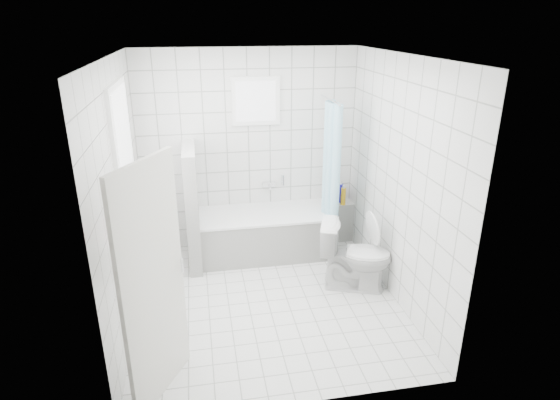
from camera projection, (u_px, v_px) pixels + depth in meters
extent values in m
plane|color=white|center=(268.00, 301.00, 5.16)|extent=(3.00, 3.00, 0.00)
plane|color=white|center=(265.00, 56.00, 4.22)|extent=(3.00, 3.00, 0.00)
cube|color=white|center=(249.00, 152.00, 6.07)|extent=(2.80, 0.02, 2.60)
cube|color=white|center=(299.00, 262.00, 3.32)|extent=(2.80, 0.02, 2.60)
cube|color=white|center=(122.00, 200.00, 4.46)|extent=(0.02, 3.00, 2.60)
cube|color=white|center=(398.00, 182.00, 4.93)|extent=(0.02, 3.00, 2.60)
cube|color=white|center=(127.00, 160.00, 4.63)|extent=(0.01, 0.90, 1.40)
cube|color=white|center=(256.00, 101.00, 5.81)|extent=(0.50, 0.01, 0.50)
cube|color=white|center=(139.00, 228.00, 4.91)|extent=(0.18, 1.02, 0.08)
cube|color=silver|center=(153.00, 285.00, 3.59)|extent=(0.42, 0.72, 2.00)
cube|color=white|center=(266.00, 234.00, 6.12)|extent=(1.69, 0.75, 0.55)
cube|color=white|center=(266.00, 214.00, 6.02)|extent=(1.71, 0.77, 0.03)
cube|color=white|center=(192.00, 207.00, 5.75)|extent=(0.15, 0.85, 1.50)
cube|color=white|center=(337.00, 221.00, 6.53)|extent=(0.40, 0.24, 0.55)
imported|color=white|center=(356.00, 256.00, 5.30)|extent=(0.90, 0.69, 0.81)
cylinder|color=silver|center=(330.00, 100.00, 5.61)|extent=(0.02, 0.80, 0.02)
cube|color=silver|center=(269.00, 184.00, 6.24)|extent=(0.18, 0.06, 0.06)
imported|color=#DC5592|center=(135.00, 226.00, 4.52)|extent=(0.12, 0.12, 0.28)
imported|color=pink|center=(141.00, 205.00, 5.11)|extent=(0.13, 0.13, 0.21)
imported|color=white|center=(140.00, 209.00, 4.94)|extent=(0.13, 0.13, 0.26)
imported|color=white|center=(139.00, 220.00, 4.82)|extent=(0.16, 0.16, 0.15)
imported|color=#36A4F3|center=(137.00, 223.00, 4.67)|extent=(0.13, 0.13, 0.21)
cylinder|color=red|center=(333.00, 195.00, 6.40)|extent=(0.06, 0.06, 0.22)
cylinder|color=#1817B8|center=(341.00, 193.00, 6.39)|extent=(0.06, 0.06, 0.26)
cylinder|color=#EFAD19|center=(343.00, 196.00, 6.31)|extent=(0.06, 0.06, 0.24)
cylinder|color=#178E42|center=(335.00, 197.00, 6.29)|extent=(0.06, 0.06, 0.24)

